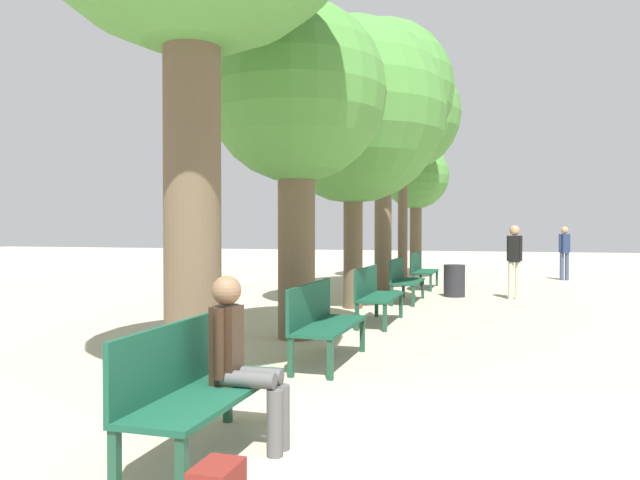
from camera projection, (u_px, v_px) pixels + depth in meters
bench_row_0 at (195, 380)px, 4.35m from camera, size 0.53×1.65×0.94m
bench_row_1 at (321, 318)px, 7.38m from camera, size 0.53×1.65×0.94m
bench_row_2 at (374, 291)px, 10.41m from camera, size 0.53×1.65×0.94m
bench_row_3 at (403, 277)px, 13.43m from camera, size 0.53×1.65×0.94m
bench_row_4 at (422, 268)px, 16.46m from camera, size 0.53×1.65×0.94m
tree_row_1 at (296, 99)px, 8.97m from camera, size 2.61×2.61×4.86m
tree_row_2 at (353, 112)px, 12.35m from camera, size 3.67×3.67×5.76m
tree_row_3 at (383, 92)px, 15.44m from camera, size 3.49×3.49×6.75m
tree_row_4 at (403, 115)px, 18.49m from camera, size 3.41×3.41×6.69m
tree_row_5 at (416, 178)px, 21.30m from camera, size 2.25×2.25×4.51m
person_seated at (241, 356)px, 4.50m from camera, size 0.57×0.32×1.26m
pedestrian_near at (564, 249)px, 18.95m from camera, size 0.33×0.28×1.64m
pedestrian_mid at (514, 257)px, 13.88m from camera, size 0.34×0.24×1.66m
trash_bin at (454, 281)px, 14.46m from camera, size 0.49×0.49×0.74m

